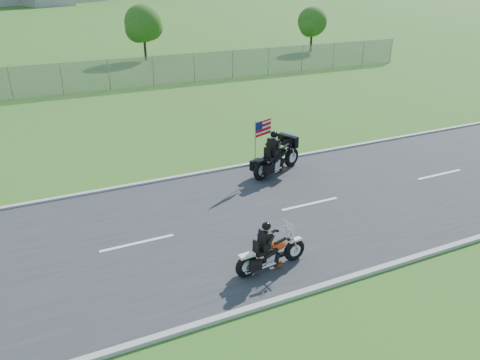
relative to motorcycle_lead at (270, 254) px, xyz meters
name	(u,v)px	position (x,y,z in m)	size (l,w,h in m)	color
ground	(201,230)	(-0.96, 2.73, -0.47)	(420.00, 420.00, 0.00)	#35591B
road	(201,229)	(-0.96, 2.73, -0.45)	(120.00, 8.00, 0.04)	#28282B
curb_north	(164,180)	(-0.96, 6.78, -0.42)	(120.00, 0.18, 0.12)	#9E9B93
curb_south	(260,306)	(-0.96, -1.32, -0.42)	(120.00, 0.18, 0.12)	#9E9B93
fence	(10,83)	(-5.96, 22.73, 0.53)	(60.00, 0.03, 2.00)	gray
tree_fence_near	(144,25)	(5.08, 32.77, 2.50)	(3.52, 3.28, 4.75)	#382316
tree_fence_far	(312,23)	(21.07, 30.76, 2.17)	(3.08, 2.87, 4.20)	#382316
motorcycle_lead	(270,254)	(0.00, 0.00, 0.00)	(2.20, 0.65, 1.48)	black
motorcycle_follow	(277,159)	(3.32, 5.64, 0.14)	(2.58, 1.37, 2.25)	black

